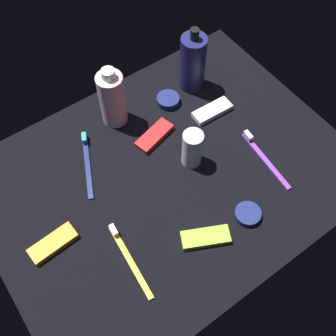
# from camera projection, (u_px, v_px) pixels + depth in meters

# --- Properties ---
(ground_plane) EXTENTS (0.84, 0.64, 0.01)m
(ground_plane) POSITION_uv_depth(u_px,v_px,m) (168.00, 176.00, 0.99)
(ground_plane) COLOR black
(lotion_bottle) EXTENTS (0.07, 0.07, 0.19)m
(lotion_bottle) POSITION_uv_depth(u_px,v_px,m) (193.00, 63.00, 1.06)
(lotion_bottle) COLOR navy
(lotion_bottle) RESTS_ON ground_plane
(bodywash_bottle) EXTENTS (0.06, 0.06, 0.17)m
(bodywash_bottle) POSITION_uv_depth(u_px,v_px,m) (112.00, 98.00, 1.01)
(bodywash_bottle) COLOR silver
(bodywash_bottle) RESTS_ON ground_plane
(deodorant_stick) EXTENTS (0.05, 0.05, 0.10)m
(deodorant_stick) POSITION_uv_depth(u_px,v_px,m) (193.00, 150.00, 0.96)
(deodorant_stick) COLOR silver
(deodorant_stick) RESTS_ON ground_plane
(toothbrush_yellow) EXTENTS (0.03, 0.18, 0.02)m
(toothbrush_yellow) POSITION_uv_depth(u_px,v_px,m) (128.00, 256.00, 0.87)
(toothbrush_yellow) COLOR yellow
(toothbrush_yellow) RESTS_ON ground_plane
(toothbrush_purple) EXTENTS (0.03, 0.18, 0.02)m
(toothbrush_purple) POSITION_uv_depth(u_px,v_px,m) (263.00, 156.00, 1.00)
(toothbrush_purple) COLOR purple
(toothbrush_purple) RESTS_ON ground_plane
(toothbrush_navy) EXTENTS (0.09, 0.17, 0.02)m
(toothbrush_navy) POSITION_uv_depth(u_px,v_px,m) (87.00, 161.00, 1.00)
(toothbrush_navy) COLOR navy
(toothbrush_navy) RESTS_ON ground_plane
(snack_bar_orange) EXTENTS (0.11, 0.05, 0.01)m
(snack_bar_orange) POSITION_uv_depth(u_px,v_px,m) (52.00, 242.00, 0.89)
(snack_bar_orange) COLOR orange
(snack_bar_orange) RESTS_ON ground_plane
(snack_bar_white) EXTENTS (0.11, 0.04, 0.01)m
(snack_bar_white) POSITION_uv_depth(u_px,v_px,m) (212.00, 111.00, 1.07)
(snack_bar_white) COLOR white
(snack_bar_white) RESTS_ON ground_plane
(snack_bar_lime) EXTENTS (0.11, 0.08, 0.01)m
(snack_bar_lime) POSITION_uv_depth(u_px,v_px,m) (206.00, 237.00, 0.89)
(snack_bar_lime) COLOR #8CD133
(snack_bar_lime) RESTS_ON ground_plane
(snack_bar_red) EXTENTS (0.11, 0.06, 0.01)m
(snack_bar_red) POSITION_uv_depth(u_px,v_px,m) (154.00, 136.00, 1.03)
(snack_bar_red) COLOR red
(snack_bar_red) RESTS_ON ground_plane
(cream_tin_left) EXTENTS (0.06, 0.06, 0.02)m
(cream_tin_left) POSITION_uv_depth(u_px,v_px,m) (248.00, 214.00, 0.92)
(cream_tin_left) COLOR navy
(cream_tin_left) RESTS_ON ground_plane
(cream_tin_right) EXTENTS (0.06, 0.06, 0.02)m
(cream_tin_right) POSITION_uv_depth(u_px,v_px,m) (168.00, 100.00, 1.09)
(cream_tin_right) COLOR navy
(cream_tin_right) RESTS_ON ground_plane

